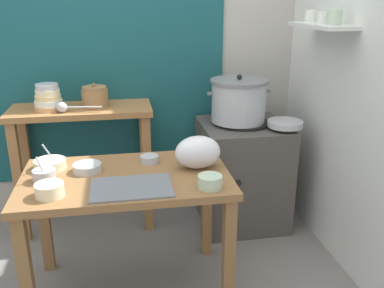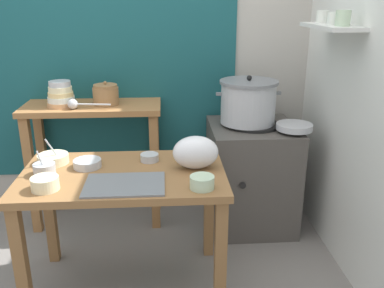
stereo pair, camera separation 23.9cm
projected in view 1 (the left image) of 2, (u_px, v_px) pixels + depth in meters
name	position (u px, v px, depth m)	size (l,w,h in m)	color
wall_back	(125.00, 42.00, 3.03)	(4.40, 0.12, 2.60)	#B2ADA3
wall_right	(359.00, 54.00, 2.41)	(0.30, 3.20, 2.60)	silver
prep_table	(127.00, 194.00, 2.26)	(1.10, 0.66, 0.72)	olive
back_shelf_table	(83.00, 138.00, 2.93)	(0.96, 0.40, 0.90)	#9E6B3D
stove_block	(242.00, 173.00, 3.09)	(0.60, 0.61, 0.78)	#4C4742
steamer_pot	(239.00, 100.00, 2.93)	(0.45, 0.40, 0.33)	#B7BABF
clay_pot	(95.00, 97.00, 2.85)	(0.18, 0.18, 0.17)	olive
bowl_stack_enamel	(48.00, 98.00, 2.78)	(0.19, 0.19, 0.18)	tan
ladle	(64.00, 107.00, 2.72)	(0.29, 0.07, 0.07)	#B7BABF
serving_tray	(131.00, 187.00, 2.06)	(0.40, 0.28, 0.01)	slate
plastic_bag	(198.00, 152.00, 2.29)	(0.25, 0.17, 0.18)	white
wide_pan	(285.00, 124.00, 2.84)	(0.24, 0.24, 0.04)	#B7BABF
prep_bowl_0	(49.00, 190.00, 1.97)	(0.14, 0.14, 0.07)	beige
prep_bowl_1	(87.00, 167.00, 2.26)	(0.15, 0.15, 0.04)	#B7BABF
prep_bowl_2	(50.00, 164.00, 2.29)	(0.17, 0.17, 0.16)	beige
prep_bowl_3	(210.00, 181.00, 2.06)	(0.12, 0.12, 0.06)	#B7D1AD
prep_bowl_4	(149.00, 159.00, 2.38)	(0.10, 0.10, 0.04)	#B7BABF
prep_bowl_5	(44.00, 175.00, 2.14)	(0.12, 0.12, 0.14)	#B7BABF
prep_bowl_6	(201.00, 150.00, 2.50)	(0.12, 0.12, 0.05)	#B7BABF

